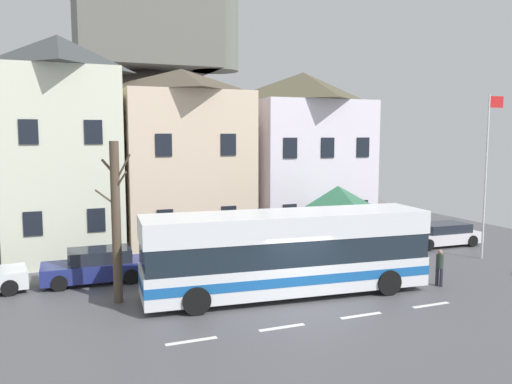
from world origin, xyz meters
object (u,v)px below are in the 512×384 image
pedestrian_01 (380,248)px  flagpole (487,166)px  transit_bus (287,253)px  public_bench (282,244)px  hilltop_castle (146,129)px  pedestrian_00 (440,266)px  bus_shelter (338,199)px  parked_car_01 (96,266)px  bare_tree_02 (116,220)px  townhouse_01 (183,159)px  parked_car_02 (342,241)px  townhouse_00 (61,148)px  parked_car_00 (441,234)px  townhouse_02 (303,156)px

pedestrian_01 → flagpole: bearing=-4.2°
transit_bus → public_bench: 7.22m
hilltop_castle → pedestrian_00: size_ratio=28.78×
pedestrian_00 → bus_shelter: bearing=106.8°
parked_car_01 → pedestrian_00: bearing=156.9°
pedestrian_01 → bare_tree_02: 12.24m
townhouse_01 → bus_shelter: size_ratio=2.63×
townhouse_01 → parked_car_02: (7.23, -4.91, -4.19)m
townhouse_00 → townhouse_01: 6.28m
parked_car_00 → transit_bus: bearing=24.3°
townhouse_01 → public_bench: bearing=-38.5°
transit_bus → bare_tree_02: size_ratio=1.89×
transit_bus → public_bench: bearing=71.7°
bare_tree_02 → parked_car_01: bearing=100.4°
parked_car_00 → pedestrian_01: bearing=26.4°
parked_car_02 → pedestrian_00: (0.76, -6.45, 0.16)m
pedestrian_01 → bus_shelter: bearing=119.1°
parked_car_01 → public_bench: parked_car_01 is taller
parked_car_01 → pedestrian_01: pedestrian_01 is taller
townhouse_01 → hilltop_castle: bearing=86.7°
pedestrian_01 → flagpole: flagpole is taller
public_bench → bare_tree_02: (-8.99, -5.08, 2.61)m
transit_bus → public_bench: (2.76, 6.56, -1.16)m
parked_car_02 → transit_bus: bearing=41.7°
transit_bus → parked_car_01: 8.22m
bare_tree_02 → transit_bus: bearing=-13.4°
hilltop_castle → parked_car_00: size_ratio=9.63×
pedestrian_01 → bare_tree_02: size_ratio=0.27×
bus_shelter → townhouse_02: bearing=80.1°
parked_car_02 → bus_shelter: bearing=47.7°
bus_shelter → pedestrian_01: bus_shelter is taller
transit_bus → pedestrian_00: (6.34, -1.28, -0.78)m
townhouse_01 → flagpole: (13.38, -8.36, -0.21)m
parked_car_02 → pedestrian_00: 6.50m
parked_car_00 → public_bench: (-9.15, 1.60, -0.15)m
bus_shelter → parked_car_01: (-11.48, 0.38, -2.35)m
pedestrian_01 → bare_tree_02: bearing=-176.8°
parked_car_01 → pedestrian_00: 14.36m
parked_car_02 → public_bench: bearing=-27.4°
townhouse_00 → bare_tree_02: size_ratio=1.86×
parked_car_01 → parked_car_02: 12.38m
townhouse_02 → flagpole: (6.00, -8.37, -0.28)m
townhouse_00 → townhouse_02: townhouse_00 is taller
parked_car_02 → flagpole: size_ratio=0.56×
public_bench → parked_car_01: bearing=-168.0°
transit_bus → parked_car_01: size_ratio=2.64×
townhouse_01 → parked_car_01: bearing=-132.8°
parked_car_00 → pedestrian_01: 6.72m
hilltop_castle → bare_tree_02: bearing=-101.8°
townhouse_01 → parked_car_00: (13.56, -5.12, -4.26)m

